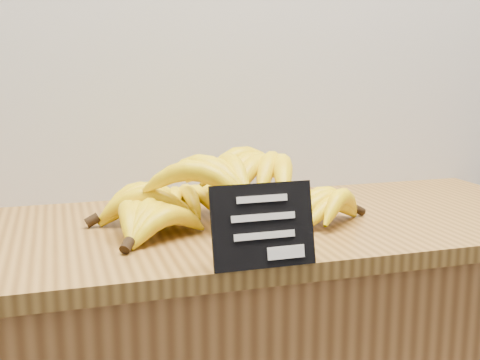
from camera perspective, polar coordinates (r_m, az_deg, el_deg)
name	(u,v)px	position (r m, az deg, el deg)	size (l,w,h in m)	color
counter_top	(232,229)	(1.15, -0.73, -4.67)	(1.37, 0.54, 0.03)	olive
chalkboard_sign	(263,226)	(0.89, 2.22, -4.35)	(0.16, 0.01, 0.13)	black
banana_pile	(213,194)	(1.12, -2.62, -1.32)	(0.54, 0.32, 0.13)	yellow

